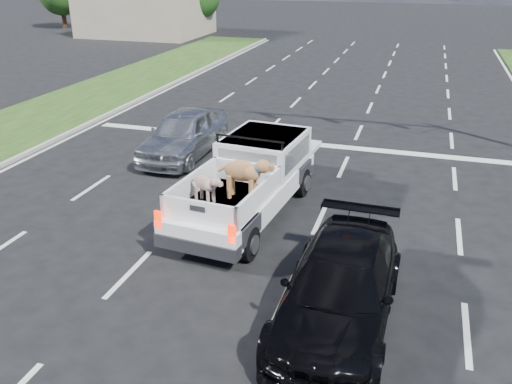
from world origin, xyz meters
TOP-DOWN VIEW (x-y plane):
  - ground at (0.00, 0.00)m, footprint 160.00×160.00m
  - road_markings at (0.00, 6.56)m, footprint 17.75×60.00m
  - curb_left at (-9.05, 6.00)m, footprint 0.15×60.00m
  - building_left at (-20.00, 36.00)m, footprint 10.00×8.00m
  - pickup_truck at (-0.15, 3.74)m, footprint 2.58×5.86m
  - silver_sedan at (-3.73, 7.49)m, footprint 1.91×4.69m
  - black_coupe at (2.90, -0.29)m, footprint 2.13×5.01m

SIDE VIEW (x-z plane):
  - ground at x=0.00m, z-range 0.00..0.00m
  - road_markings at x=0.00m, z-range 0.00..0.01m
  - curb_left at x=-9.05m, z-range 0.00..0.14m
  - black_coupe at x=2.90m, z-range 0.00..1.44m
  - silver_sedan at x=-3.73m, z-range 0.00..1.59m
  - pickup_truck at x=-0.15m, z-range -0.07..2.06m
  - building_left at x=-20.00m, z-range 0.00..4.40m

